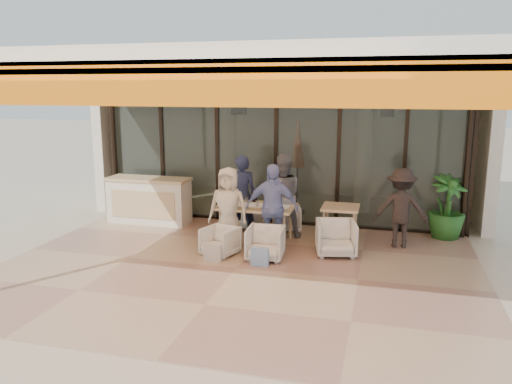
% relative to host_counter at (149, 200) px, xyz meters
% --- Properties ---
extents(ground, '(70.00, 70.00, 0.00)m').
position_rel_host_counter_xyz_m(ground, '(2.73, -2.30, -0.53)').
color(ground, '#C6B293').
rests_on(ground, ground).
extents(terrace_floor, '(8.00, 6.00, 0.01)m').
position_rel_host_counter_xyz_m(terrace_floor, '(2.73, -2.30, -0.53)').
color(terrace_floor, tan).
rests_on(terrace_floor, ground).
extents(terrace_structure, '(8.00, 6.00, 3.40)m').
position_rel_host_counter_xyz_m(terrace_structure, '(2.73, -2.56, 2.72)').
color(terrace_structure, silver).
rests_on(terrace_structure, ground).
extents(glass_storefront, '(8.08, 0.10, 3.20)m').
position_rel_host_counter_xyz_m(glass_storefront, '(2.73, 0.70, 1.07)').
color(glass_storefront, '#9EADA3').
rests_on(glass_storefront, ground).
extents(interior_block, '(9.05, 3.62, 3.52)m').
position_rel_host_counter_xyz_m(interior_block, '(2.74, 3.02, 1.70)').
color(interior_block, silver).
rests_on(interior_block, ground).
extents(host_counter, '(1.85, 0.65, 1.04)m').
position_rel_host_counter_xyz_m(host_counter, '(0.00, 0.00, 0.00)').
color(host_counter, silver).
rests_on(host_counter, ground).
extents(dining_table, '(1.50, 0.90, 0.93)m').
position_rel_host_counter_xyz_m(dining_table, '(2.65, -0.73, 0.16)').
color(dining_table, tan).
rests_on(dining_table, ground).
extents(chair_far_left, '(0.78, 0.75, 0.65)m').
position_rel_host_counter_xyz_m(chair_far_left, '(2.24, 0.22, -0.20)').
color(chair_far_left, white).
rests_on(chair_far_left, ground).
extents(chair_far_right, '(0.70, 0.68, 0.59)m').
position_rel_host_counter_xyz_m(chair_far_right, '(3.08, 0.22, -0.24)').
color(chair_far_right, white).
rests_on(chair_far_right, ground).
extents(chair_near_left, '(0.70, 0.68, 0.58)m').
position_rel_host_counter_xyz_m(chair_near_left, '(2.24, -1.68, -0.24)').
color(chair_near_left, white).
rests_on(chair_near_left, ground).
extents(chair_near_right, '(0.66, 0.63, 0.65)m').
position_rel_host_counter_xyz_m(chair_near_right, '(3.08, -1.68, -0.21)').
color(chair_near_right, white).
rests_on(chair_near_right, ground).
extents(diner_navy, '(0.69, 0.54, 1.66)m').
position_rel_host_counter_xyz_m(diner_navy, '(2.24, -0.28, 0.30)').
color(diner_navy, '#191E37').
rests_on(diner_navy, ground).
extents(diner_grey, '(1.01, 0.91, 1.71)m').
position_rel_host_counter_xyz_m(diner_grey, '(3.08, -0.28, 0.32)').
color(diner_grey, slate).
rests_on(diner_grey, ground).
extents(diner_cream, '(0.75, 0.49, 1.54)m').
position_rel_host_counter_xyz_m(diner_cream, '(2.24, -1.18, 0.24)').
color(diner_cream, beige).
rests_on(diner_cream, ground).
extents(diner_periwinkle, '(1.00, 0.50, 1.64)m').
position_rel_host_counter_xyz_m(diner_periwinkle, '(3.08, -1.18, 0.29)').
color(diner_periwinkle, '#7E92D2').
rests_on(diner_periwinkle, ground).
extents(tote_bag_cream, '(0.30, 0.10, 0.34)m').
position_rel_host_counter_xyz_m(tote_bag_cream, '(2.24, -2.08, -0.36)').
color(tote_bag_cream, silver).
rests_on(tote_bag_cream, ground).
extents(tote_bag_blue, '(0.30, 0.10, 0.34)m').
position_rel_host_counter_xyz_m(tote_bag_blue, '(3.08, -2.08, -0.36)').
color(tote_bag_blue, '#99BFD8').
rests_on(tote_bag_blue, ground).
extents(side_table, '(0.70, 0.70, 0.74)m').
position_rel_host_counter_xyz_m(side_table, '(4.26, -0.39, 0.11)').
color(side_table, tan).
rests_on(side_table, ground).
extents(side_chair, '(0.81, 0.78, 0.71)m').
position_rel_host_counter_xyz_m(side_chair, '(4.26, -1.14, -0.18)').
color(side_chair, white).
rests_on(side_chair, ground).
extents(standing_woman, '(1.02, 0.62, 1.53)m').
position_rel_host_counter_xyz_m(standing_woman, '(5.38, -0.38, 0.24)').
color(standing_woman, black).
rests_on(standing_woman, ground).
extents(potted_palm, '(1.00, 1.00, 1.30)m').
position_rel_host_counter_xyz_m(potted_palm, '(6.28, 0.46, 0.12)').
color(potted_palm, '#1E5919').
rests_on(potted_palm, ground).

